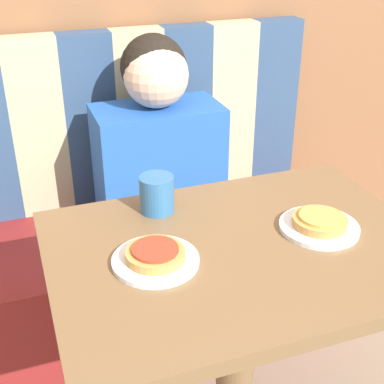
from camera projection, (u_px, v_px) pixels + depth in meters
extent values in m
cube|color=maroon|center=(162.00, 270.00, 2.05)|extent=(1.29, 0.56, 0.43)
cube|color=tan|center=(39.00, 129.00, 1.88)|extent=(0.18, 0.08, 0.64)
cube|color=navy|center=(91.00, 123.00, 1.94)|extent=(0.18, 0.08, 0.64)
cube|color=tan|center=(140.00, 117.00, 2.00)|extent=(0.18, 0.08, 0.64)
cube|color=navy|center=(186.00, 111.00, 2.05)|extent=(0.18, 0.08, 0.64)
cube|color=tan|center=(230.00, 106.00, 2.11)|extent=(0.18, 0.08, 0.64)
cube|color=navy|center=(272.00, 101.00, 2.16)|extent=(0.18, 0.08, 0.64)
cube|color=brown|center=(241.00, 251.00, 1.24)|extent=(0.88, 0.64, 0.03)
cylinder|color=brown|center=(235.00, 369.00, 1.42)|extent=(0.10, 0.10, 0.71)
cube|color=#2356B2|center=(159.00, 168.00, 1.84)|extent=(0.42, 0.23, 0.44)
sphere|color=beige|center=(156.00, 75.00, 1.69)|extent=(0.21, 0.21, 0.21)
sphere|color=black|center=(153.00, 67.00, 1.71)|extent=(0.21, 0.21, 0.21)
cylinder|color=white|center=(155.00, 260.00, 1.17)|extent=(0.19, 0.19, 0.01)
cylinder|color=white|center=(319.00, 227.00, 1.30)|extent=(0.19, 0.19, 0.01)
cylinder|color=#C68E47|center=(155.00, 254.00, 1.17)|extent=(0.13, 0.13, 0.02)
cylinder|color=#B73823|center=(155.00, 249.00, 1.16)|extent=(0.10, 0.10, 0.01)
cylinder|color=#C68E47|center=(319.00, 221.00, 1.29)|extent=(0.13, 0.13, 0.02)
cylinder|color=gold|center=(320.00, 216.00, 1.28)|extent=(0.10, 0.10, 0.01)
cylinder|color=#2D669E|center=(157.00, 194.00, 1.36)|extent=(0.09, 0.09, 0.10)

